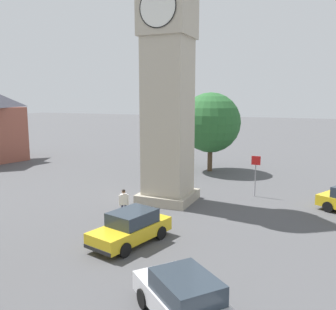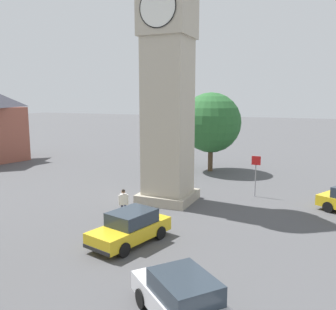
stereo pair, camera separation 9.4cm
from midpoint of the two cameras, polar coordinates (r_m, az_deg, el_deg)
ground_plane at (r=23.95m, az=-0.11°, el=-7.23°), size 200.00×200.00×0.00m
clock_tower at (r=23.35m, az=-0.12°, el=19.53°), size 4.03×4.03×18.82m
car_blue_kerb at (r=11.73m, az=2.34°, el=-21.65°), size 4.24×3.95×1.53m
car_red_corner at (r=17.25m, az=-5.99°, el=-11.25°), size 2.68×4.42×1.53m
pedestrian at (r=20.49m, az=-7.11°, el=-7.22°), size 0.46×0.40×1.69m
tree at (r=32.95m, az=6.63°, el=5.07°), size 5.39×5.39×7.14m
road_sign at (r=25.26m, az=13.51°, el=-2.19°), size 0.60×0.07×2.80m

